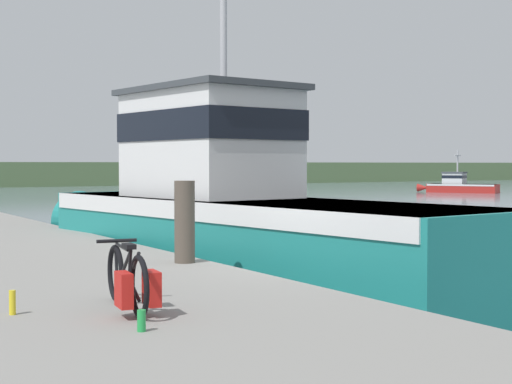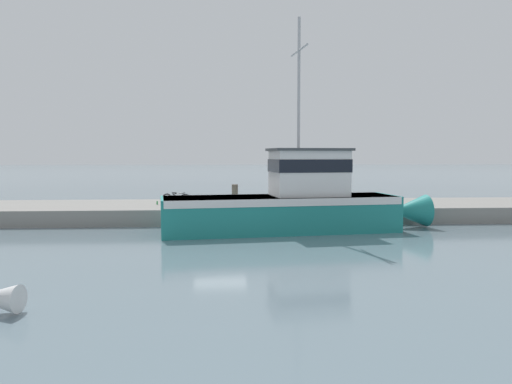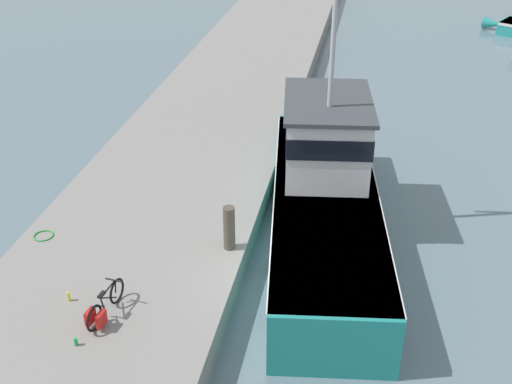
{
  "view_description": "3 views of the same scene",
  "coord_description": "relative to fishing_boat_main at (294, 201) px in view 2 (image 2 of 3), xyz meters",
  "views": [
    {
      "loc": [
        -6.97,
        -10.12,
        2.36
      ],
      "look_at": [
        -0.98,
        0.02,
        1.94
      ],
      "focal_mm": 55.0,
      "sensor_mm": 36.0,
      "label": 1
    },
    {
      "loc": [
        23.78,
        0.18,
        3.63
      ],
      "look_at": [
        -0.42,
        1.76,
        1.81
      ],
      "focal_mm": 35.0,
      "sensor_mm": 36.0,
      "label": 2
    },
    {
      "loc": [
        1.53,
        -13.18,
        10.66
      ],
      "look_at": [
        -1.54,
        3.14,
        1.28
      ],
      "focal_mm": 45.0,
      "sensor_mm": 36.0,
      "label": 3
    }
  ],
  "objects": [
    {
      "name": "dock_pier",
      "position": [
        -4.98,
        -3.53,
        -1.01
      ],
      "size": [
        6.25,
        80.0,
        0.85
      ],
      "primitive_type": "cube",
      "color": "gray",
      "rests_on": "ground_plane"
    },
    {
      "name": "ground_plane",
      "position": [
        -0.46,
        -3.53,
        -1.43
      ],
      "size": [
        320.0,
        320.0,
        0.0
      ],
      "primitive_type": "plane",
      "color": "slate"
    },
    {
      "name": "bicycle_touring",
      "position": [
        -4.49,
        -6.14,
        -0.27
      ],
      "size": [
        0.56,
        1.64,
        0.7
      ],
      "rotation": [
        0.0,
        0.0,
        -0.13
      ],
      "color": "black",
      "rests_on": "dock_pier"
    },
    {
      "name": "fishing_boat_main",
      "position": [
        0.0,
        0.0,
        0.0
      ],
      "size": [
        4.36,
        13.23,
        9.97
      ],
      "rotation": [
        0.0,
        0.0,
        0.13
      ],
      "color": "teal",
      "rests_on": "ground_plane"
    },
    {
      "name": "water_bottle_by_bike",
      "position": [
        -5.57,
        -5.66,
        -0.46
      ],
      "size": [
        0.07,
        0.07,
        0.25
      ],
      "primitive_type": "cylinder",
      "color": "yellow",
      "rests_on": "dock_pier"
    },
    {
      "name": "hose_coil",
      "position": [
        -7.49,
        -3.18,
        -0.57
      ],
      "size": [
        0.55,
        0.55,
        0.04
      ],
      "primitive_type": "torus",
      "color": "green",
      "rests_on": "dock_pier"
    },
    {
      "name": "mooring_post",
      "position": [
        -2.28,
        -2.77,
        0.05
      ],
      "size": [
        0.31,
        0.31,
        1.26
      ],
      "primitive_type": "cylinder",
      "color": "#51473D",
      "rests_on": "dock_pier"
    },
    {
      "name": "water_bottle_on_curb",
      "position": [
        -4.75,
        -7.06,
        -0.49
      ],
      "size": [
        0.08,
        0.08,
        0.2
      ],
      "primitive_type": "cylinder",
      "color": "green",
      "rests_on": "dock_pier"
    }
  ]
}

